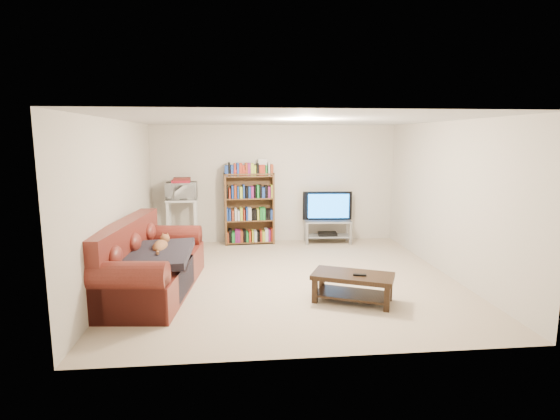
{
  "coord_description": "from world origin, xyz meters",
  "views": [
    {
      "loc": [
        -0.78,
        -6.45,
        2.13
      ],
      "look_at": [
        -0.1,
        0.4,
        1.0
      ],
      "focal_mm": 28.0,
      "sensor_mm": 36.0,
      "label": 1
    }
  ],
  "objects": [
    {
      "name": "television",
      "position": [
        1.06,
        2.19,
        0.76
      ],
      "size": [
        1.02,
        0.2,
        0.58
      ],
      "primitive_type": "imported",
      "rotation": [
        0.0,
        0.0,
        3.07
      ],
      "color": "black",
      "rests_on": "tv_stand"
    },
    {
      "name": "dvd_player",
      "position": [
        1.06,
        2.19,
        0.19
      ],
      "size": [
        0.39,
        0.29,
        0.06
      ],
      "primitive_type": "cube",
      "rotation": [
        0.0,
        0.0,
        -0.07
      ],
      "color": "black",
      "rests_on": "tv_stand"
    },
    {
      "name": "remote",
      "position": [
        0.78,
        -1.15,
        0.39
      ],
      "size": [
        0.18,
        0.09,
        0.02
      ],
      "primitive_type": "cube",
      "rotation": [
        0.0,
        0.0,
        -0.28
      ],
      "color": "black",
      "rests_on": "coffee_table"
    },
    {
      "name": "microwave_stand",
      "position": [
        -1.86,
        2.15,
        0.61
      ],
      "size": [
        0.61,
        0.46,
        0.96
      ],
      "rotation": [
        0.0,
        0.0,
        0.04
      ],
      "color": "silver",
      "rests_on": "floor"
    },
    {
      "name": "cat",
      "position": [
        -1.86,
        -0.37,
        0.64
      ],
      "size": [
        0.32,
        0.66,
        0.19
      ],
      "primitive_type": null,
      "rotation": [
        0.0,
        0.0,
        -0.1
      ],
      "color": "brown",
      "rests_on": "sofa"
    },
    {
      "name": "wall_front",
      "position": [
        0.0,
        -2.5,
        1.2
      ],
      "size": [
        5.0,
        0.0,
        5.0
      ],
      "primitive_type": "plane",
      "rotation": [
        -1.57,
        0.0,
        0.0
      ],
      "color": "beige",
      "rests_on": "ground"
    },
    {
      "name": "blanket",
      "position": [
        -1.88,
        -0.58,
        0.58
      ],
      "size": [
        0.93,
        1.19,
        0.19
      ],
      "primitive_type": "cube",
      "rotation": [
        0.05,
        -0.04,
        -0.02
      ],
      "color": "black",
      "rests_on": "sofa"
    },
    {
      "name": "shelf_clutter",
      "position": [
        -0.44,
        2.32,
        1.55
      ],
      "size": [
        0.74,
        0.25,
        0.28
      ],
      "rotation": [
        0.0,
        0.0,
        0.05
      ],
      "color": "silver",
      "rests_on": "bookshelf"
    },
    {
      "name": "wall_right",
      "position": [
        2.5,
        0.0,
        1.2
      ],
      "size": [
        0.0,
        5.0,
        5.0
      ],
      "primitive_type": "plane",
      "rotation": [
        1.57,
        0.0,
        -1.57
      ],
      "color": "beige",
      "rests_on": "ground"
    },
    {
      "name": "wall_back",
      "position": [
        0.0,
        2.5,
        1.2
      ],
      "size": [
        5.0,
        0.0,
        5.0
      ],
      "primitive_type": "plane",
      "rotation": [
        1.57,
        0.0,
        0.0
      ],
      "color": "beige",
      "rests_on": "ground"
    },
    {
      "name": "game_boxes",
      "position": [
        -1.86,
        2.15,
        1.31
      ],
      "size": [
        0.36,
        0.32,
        0.05
      ],
      "primitive_type": "cube",
      "rotation": [
        0.0,
        0.0,
        0.04
      ],
      "color": "maroon",
      "rests_on": "microwave"
    },
    {
      "name": "tv_stand",
      "position": [
        1.06,
        2.19,
        0.32
      ],
      "size": [
        0.97,
        0.49,
        0.47
      ],
      "rotation": [
        0.0,
        0.0,
        -0.07
      ],
      "color": "#999EA3",
      "rests_on": "floor"
    },
    {
      "name": "coffee_table",
      "position": [
        0.72,
        -1.07,
        0.26
      ],
      "size": [
        1.16,
        0.9,
        0.38
      ],
      "rotation": [
        0.0,
        0.0,
        -0.43
      ],
      "color": "black",
      "rests_on": "floor"
    },
    {
      "name": "wall_left",
      "position": [
        -2.5,
        0.0,
        1.2
      ],
      "size": [
        0.0,
        5.0,
        5.0
      ],
      "primitive_type": "plane",
      "rotation": [
        1.57,
        0.0,
        1.57
      ],
      "color": "beige",
      "rests_on": "ground"
    },
    {
      "name": "bookshelf",
      "position": [
        -0.54,
        2.3,
        0.74
      ],
      "size": [
        1.02,
        0.36,
        1.44
      ],
      "rotation": [
        0.0,
        0.0,
        0.05
      ],
      "color": "brown",
      "rests_on": "floor"
    },
    {
      "name": "sofa",
      "position": [
        -2.06,
        -0.4,
        0.34
      ],
      "size": [
        1.24,
        2.43,
        1.0
      ],
      "rotation": [
        0.0,
        0.0,
        -0.1
      ],
      "color": "maroon",
      "rests_on": "floor"
    },
    {
      "name": "ceiling",
      "position": [
        0.0,
        0.0,
        2.4
      ],
      "size": [
        5.0,
        5.0,
        0.0
      ],
      "primitive_type": "plane",
      "rotation": [
        3.14,
        0.0,
        0.0
      ],
      "color": "white",
      "rests_on": "ground"
    },
    {
      "name": "microwave",
      "position": [
        -1.86,
        2.15,
        1.12
      ],
      "size": [
        0.6,
        0.42,
        0.33
      ],
      "primitive_type": "imported",
      "rotation": [
        0.0,
        0.0,
        0.04
      ],
      "color": "silver",
      "rests_on": "microwave_stand"
    },
    {
      "name": "floor",
      "position": [
        0.0,
        0.0,
        0.0
      ],
      "size": [
        5.0,
        5.0,
        0.0
      ],
      "primitive_type": "plane",
      "color": "#C8B294",
      "rests_on": "ground"
    }
  ]
}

